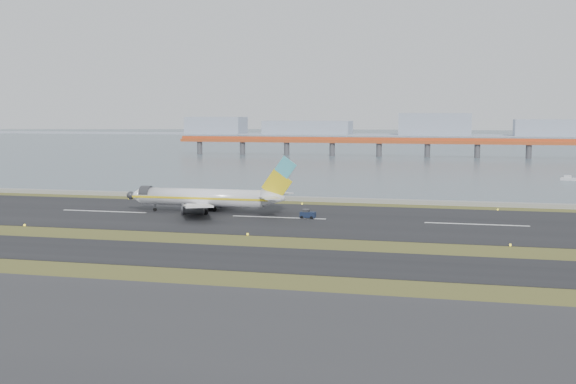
{
  "coord_description": "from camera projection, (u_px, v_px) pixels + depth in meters",
  "views": [
    {
      "loc": [
        36.96,
        -114.41,
        21.73
      ],
      "look_at": [
        3.92,
        22.0,
        6.4
      ],
      "focal_mm": 45.0,
      "sensor_mm": 36.0,
      "label": 1
    }
  ],
  "objects": [
    {
      "name": "ground",
      "position": [
        235.0,
        243.0,
        121.54
      ],
      "size": [
        1000.0,
        1000.0,
        0.0
      ],
      "primitive_type": "plane",
      "color": "#394518",
      "rests_on": "ground"
    },
    {
      "name": "apron_strip",
      "position": [
        57.0,
        343.0,
        68.4
      ],
      "size": [
        1000.0,
        50.0,
        0.1
      ],
      "primitive_type": "cube",
      "color": "#2E2E31",
      "rests_on": "ground"
    },
    {
      "name": "taxiway_strip",
      "position": [
        211.0,
        256.0,
        109.94
      ],
      "size": [
        1000.0,
        18.0,
        0.1
      ],
      "primitive_type": "cube",
      "color": "black",
      "rests_on": "ground"
    },
    {
      "name": "runway_strip",
      "position": [
        279.0,
        218.0,
        150.52
      ],
      "size": [
        1000.0,
        45.0,
        0.1
      ],
      "primitive_type": "cube",
      "color": "black",
      "rests_on": "ground"
    },
    {
      "name": "seawall",
      "position": [
        309.0,
        199.0,
        179.46
      ],
      "size": [
        1000.0,
        2.5,
        1.0
      ],
      "primitive_type": "cube",
      "color": "gray",
      "rests_on": "ground"
    },
    {
      "name": "bay_water",
      "position": [
        414.0,
        141.0,
        565.97
      ],
      "size": [
        1400.0,
        800.0,
        1.3
      ],
      "primitive_type": "cube",
      "color": "#42535E",
      "rests_on": "ground"
    },
    {
      "name": "red_pier",
      "position": [
        428.0,
        143.0,
        357.61
      ],
      "size": [
        260.0,
        5.0,
        10.2
      ],
      "color": "#C44D21",
      "rests_on": "ground"
    },
    {
      "name": "far_shoreline",
      "position": [
        439.0,
        129.0,
        716.71
      ],
      "size": [
        1400.0,
        80.0,
        60.5
      ],
      "color": "#9CA7B9",
      "rests_on": "ground"
    },
    {
      "name": "airliner",
      "position": [
        208.0,
        198.0,
        156.9
      ],
      "size": [
        38.52,
        32.89,
        12.8
      ],
      "color": "white",
      "rests_on": "ground"
    },
    {
      "name": "pushback_tug",
      "position": [
        308.0,
        214.0,
        149.36
      ],
      "size": [
        3.23,
        2.11,
        1.96
      ],
      "rotation": [
        0.0,
        0.0,
        -0.11
      ],
      "color": "#141E37",
      "rests_on": "ground"
    },
    {
      "name": "workboat_near",
      "position": [
        572.0,
        179.0,
        233.64
      ],
      "size": [
        7.61,
        4.33,
        1.76
      ],
      "rotation": [
        0.0,
        0.0,
        -0.3
      ],
      "color": "silver",
      "rests_on": "ground"
    }
  ]
}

